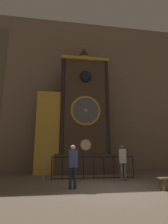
% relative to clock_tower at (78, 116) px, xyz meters
% --- Properties ---
extents(ground_plane, '(28.00, 28.00, 0.00)m').
position_rel_clock_tower_xyz_m(ground_plane, '(0.78, -5.03, -3.72)').
color(ground_plane, brown).
extents(cathedral_back_wall, '(24.00, 0.32, 12.12)m').
position_rel_clock_tower_xyz_m(cathedral_back_wall, '(0.69, 1.43, 2.33)').
color(cathedral_back_wall, '#7A6656').
rests_on(cathedral_back_wall, ground_plane).
extents(clock_tower, '(5.05, 1.85, 9.15)m').
position_rel_clock_tower_xyz_m(clock_tower, '(0.00, 0.00, 0.00)').
color(clock_tower, '#423328').
rests_on(clock_tower, ground_plane).
extents(railing_fence, '(4.32, 0.05, 1.12)m').
position_rel_clock_tower_xyz_m(railing_fence, '(0.60, -2.37, -3.11)').
color(railing_fence, black).
rests_on(railing_fence, ground_plane).
extents(visitor_near, '(0.37, 0.28, 1.63)m').
position_rel_clock_tower_xyz_m(visitor_near, '(-0.67, -4.57, -2.75)').
color(visitor_near, '#1B213A').
rests_on(visitor_near, ground_plane).
extents(visitor_far, '(0.39, 0.32, 1.70)m').
position_rel_clock_tower_xyz_m(visitor_far, '(1.93, -3.06, -2.70)').
color(visitor_far, '#58554F').
rests_on(visitor_far, ground_plane).
extents(stanchion_post, '(0.28, 0.28, 1.06)m').
position_rel_clock_tower_xyz_m(stanchion_post, '(-1.92, -2.30, -3.38)').
color(stanchion_post, gray).
rests_on(stanchion_post, ground_plane).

